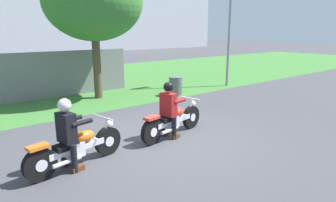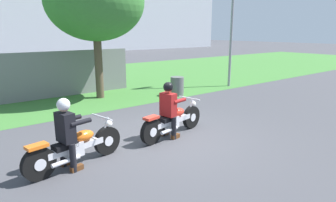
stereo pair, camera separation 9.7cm
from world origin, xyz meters
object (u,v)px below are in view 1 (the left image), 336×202
(motorcycle_follow, at_px, (77,148))
(rider_follow, at_px, (67,129))
(motorcycle_lead, at_px, (173,121))
(trash_can, at_px, (176,86))
(rider_lead, at_px, (169,106))
(tree_roadside, at_px, (93,1))
(streetlight_pole, at_px, (232,4))

(motorcycle_follow, height_order, rider_follow, rider_follow)
(motorcycle_lead, height_order, trash_can, motorcycle_lead)
(rider_lead, relative_size, tree_roadside, 0.27)
(rider_lead, bearing_deg, motorcycle_lead, -0.88)
(tree_roadside, bearing_deg, motorcycle_follow, -119.22)
(rider_lead, bearing_deg, tree_roadside, 72.71)
(motorcycle_follow, bearing_deg, streetlight_pole, 11.71)
(rider_follow, height_order, trash_can, rider_follow)
(motorcycle_lead, height_order, rider_lead, rider_lead)
(motorcycle_lead, distance_m, tree_roadside, 6.01)
(rider_lead, xyz_separation_m, streetlight_pole, (6.59, 3.62, 2.96))
(rider_lead, xyz_separation_m, rider_follow, (-2.52, -0.16, -0.00))
(rider_lead, relative_size, streetlight_pole, 0.23)
(streetlight_pole, xyz_separation_m, trash_can, (-3.39, -0.08, -3.38))
(motorcycle_lead, xyz_separation_m, rider_lead, (-0.17, -0.03, 0.43))
(streetlight_pole, bearing_deg, motorcycle_lead, -150.80)
(motorcycle_lead, bearing_deg, trash_can, 38.11)
(tree_roadside, height_order, streetlight_pole, streetlight_pole)
(motorcycle_follow, bearing_deg, rider_follow, 179.11)
(motorcycle_follow, xyz_separation_m, tree_roadside, (2.92, 5.21, 3.23))
(tree_roadside, height_order, trash_can, tree_roadside)
(rider_follow, xyz_separation_m, trash_can, (5.72, 3.69, -0.42))
(rider_follow, distance_m, streetlight_pole, 10.30)
(rider_lead, distance_m, streetlight_pole, 8.08)
(rider_follow, bearing_deg, tree_roadside, 48.54)
(trash_can, bearing_deg, rider_lead, -132.15)
(motorcycle_lead, bearing_deg, rider_follow, 172.98)
(motorcycle_lead, relative_size, trash_can, 2.79)
(rider_lead, height_order, tree_roadside, tree_roadside)
(motorcycle_lead, relative_size, rider_follow, 1.54)
(motorcycle_lead, relative_size, streetlight_pole, 0.35)
(motorcycle_lead, relative_size, motorcycle_follow, 1.03)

